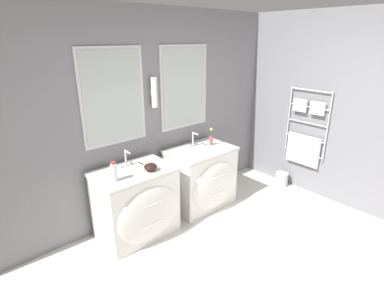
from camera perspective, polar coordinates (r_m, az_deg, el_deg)
The scene contains 10 objects.
wall_back at distance 3.85m, azimuth -7.45°, elevation 5.51°, with size 5.59×0.15×2.60m.
wall_right at distance 4.62m, azimuth 23.27°, elevation 6.19°, with size 0.13×4.19×2.60m.
vanity_left at distance 3.60m, azimuth -10.33°, elevation -11.04°, with size 0.90×0.67×0.83m.
vanity_right at distance 4.14m, azimuth 1.98°, elevation -6.37°, with size 0.90×0.67×0.83m.
faucet_left at distance 3.52m, azimuth -12.40°, elevation -2.74°, with size 0.17×0.13×0.20m.
faucet_right at distance 4.08m, azimuth 0.29°, elevation 0.87°, with size 0.17×0.13×0.20m.
toiletry_bottle at distance 3.20m, azimuth -14.65°, elevation -5.19°, with size 0.07×0.07×0.22m.
amenity_bowl at distance 3.39m, azimuth -7.88°, elevation -4.36°, with size 0.15×0.15×0.09m.
flower_vase at distance 4.13m, azimuth 3.67°, elevation 1.11°, with size 0.05×0.05×0.25m.
waste_bin at distance 5.00m, azimuth 16.70°, elevation -6.38°, with size 0.20×0.20×0.22m.
Camera 1 is at (-2.07, -0.96, 2.25)m, focal length 28.00 mm.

